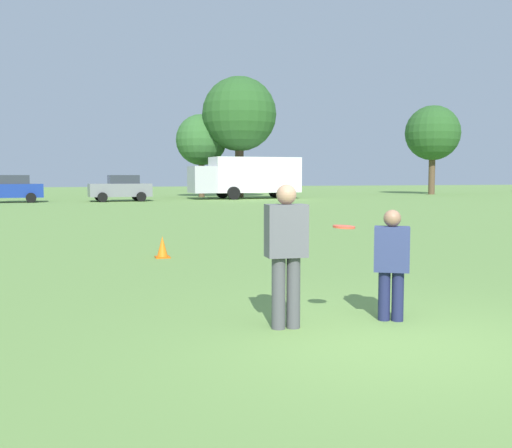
# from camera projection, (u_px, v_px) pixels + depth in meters

# --- Properties ---
(ground_plane) EXTENTS (180.84, 180.84, 0.00)m
(ground_plane) POSITION_uv_depth(u_px,v_px,m) (396.00, 341.00, 6.71)
(ground_plane) COLOR #6B9347
(player_thrower) EXTENTS (0.49, 0.30, 1.71)m
(player_thrower) POSITION_uv_depth(u_px,v_px,m) (286.00, 248.00, 7.18)
(player_thrower) COLOR #4C4C51
(player_thrower) RESTS_ON ground
(player_defender) EXTENTS (0.50, 0.42, 1.40)m
(player_defender) POSITION_uv_depth(u_px,v_px,m) (392.00, 259.00, 7.59)
(player_defender) COLOR #1E234C
(player_defender) RESTS_ON ground
(frisbee) EXTENTS (0.27, 0.27, 0.04)m
(frisbee) POSITION_uv_depth(u_px,v_px,m) (344.00, 227.00, 7.30)
(frisbee) COLOR #E54C33
(traffic_cone) EXTENTS (0.32, 0.32, 0.48)m
(traffic_cone) POSITION_uv_depth(u_px,v_px,m) (162.00, 247.00, 13.43)
(traffic_cone) COLOR #D8590C
(traffic_cone) RESTS_ON ground
(parked_car_center) EXTENTS (4.33, 2.47, 1.82)m
(parked_car_center) POSITION_uv_depth(u_px,v_px,m) (11.00, 189.00, 40.41)
(parked_car_center) COLOR navy
(parked_car_center) RESTS_ON ground
(parked_car_mid_right) EXTENTS (4.33, 2.47, 1.82)m
(parked_car_mid_right) POSITION_uv_depth(u_px,v_px,m) (121.00, 188.00, 42.22)
(parked_car_mid_right) COLOR slate
(parked_car_mid_right) RESTS_ON ground
(box_truck) EXTENTS (8.66, 3.43, 3.18)m
(box_truck) POSITION_uv_depth(u_px,v_px,m) (247.00, 176.00, 46.80)
(box_truck) COLOR white
(box_truck) RESTS_ON ground
(tree_west_maple) EXTENTS (4.19, 4.19, 6.81)m
(tree_west_maple) POSITION_uv_depth(u_px,v_px,m) (201.00, 140.00, 50.03)
(tree_west_maple) COLOR brown
(tree_west_maple) RESTS_ON ground
(tree_center_elm) EXTENTS (5.97, 5.97, 9.70)m
(tree_center_elm) POSITION_uv_depth(u_px,v_px,m) (239.00, 114.00, 48.88)
(tree_center_elm) COLOR brown
(tree_center_elm) RESTS_ON ground
(tree_east_birch) EXTENTS (5.11, 5.11, 8.30)m
(tree_east_birch) POSITION_uv_depth(u_px,v_px,m) (433.00, 133.00, 56.89)
(tree_east_birch) COLOR brown
(tree_east_birch) RESTS_ON ground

